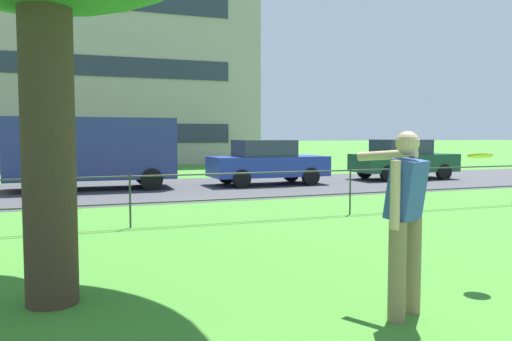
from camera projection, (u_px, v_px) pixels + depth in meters
The scene contains 8 objects.
street_strip at pixel (179, 188), 16.35m from camera, with size 80.00×7.23×0.01m, color #424247.
park_fence at pixel (249, 187), 10.17m from camera, with size 32.48×0.04×1.00m.
person_thrower at pixel (405, 217), 4.74m from camera, with size 0.47×0.88×1.74m.
frisbee at pixel (480, 156), 5.89m from camera, with size 0.36×0.36×0.07m.
panel_van_far_left at pixel (93, 149), 16.06m from camera, with size 5.06×2.23×2.24m.
car_blue_center at pixel (267, 162), 17.60m from camera, with size 4.00×1.82×1.54m.
car_dark_green_far_right at pixel (403, 159), 19.82m from camera, with size 4.03×1.88×1.54m.
apartment_building_background at pixel (31, 42), 31.79m from camera, with size 26.41×11.94×14.98m.
Camera 1 is at (-3.43, 2.67, 1.70)m, focal length 35.89 mm.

